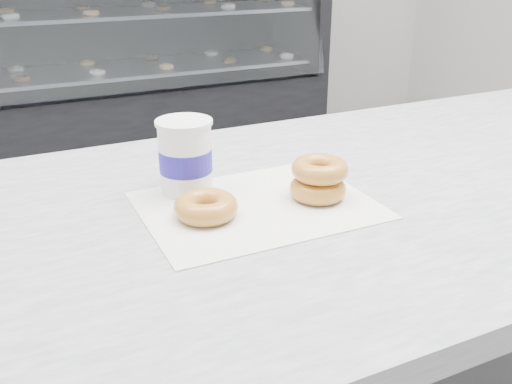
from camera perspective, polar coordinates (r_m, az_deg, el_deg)
ground at (r=1.97m, az=4.08°, el=-16.29°), size 5.00×5.00×0.00m
counter at (r=1.32m, az=18.00°, el=-15.56°), size 3.06×0.76×0.90m
display_case at (r=3.60m, az=-12.77°, el=10.58°), size 2.40×0.74×1.25m
wax_paper at (r=0.86m, az=0.10°, el=-1.34°), size 0.34×0.26×0.00m
donut_single at (r=0.82m, az=-5.03°, el=-1.46°), size 0.11×0.11×0.03m
donut_stack at (r=0.88m, az=6.29°, el=1.30°), size 0.12×0.12×0.06m
coffee_cup at (r=0.89m, az=-7.07°, el=3.60°), size 0.09×0.09×0.12m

